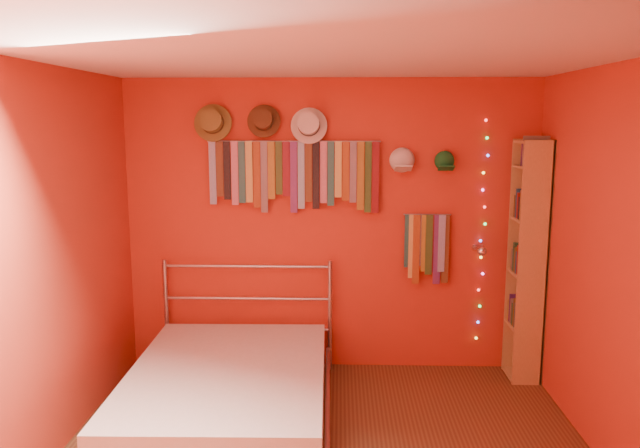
# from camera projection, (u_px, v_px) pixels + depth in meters

# --- Properties ---
(back_wall) EXTENTS (3.50, 0.02, 2.50)m
(back_wall) POSITION_uv_depth(u_px,v_px,m) (331.00, 226.00, 5.35)
(back_wall) COLOR #AC261B
(back_wall) RESTS_ON ground
(right_wall) EXTENTS (0.02, 3.50, 2.50)m
(right_wall) POSITION_uv_depth(u_px,v_px,m) (631.00, 280.00, 3.57)
(right_wall) COLOR #AC261B
(right_wall) RESTS_ON ground
(left_wall) EXTENTS (0.02, 3.50, 2.50)m
(left_wall) POSITION_uv_depth(u_px,v_px,m) (30.00, 275.00, 3.68)
(left_wall) COLOR #AC261B
(left_wall) RESTS_ON ground
(ceiling) EXTENTS (3.50, 3.50, 0.02)m
(ceiling) POSITION_uv_depth(u_px,v_px,m) (327.00, 56.00, 3.42)
(ceiling) COLOR white
(ceiling) RESTS_ON back_wall
(tie_rack) EXTENTS (1.45, 0.03, 0.60)m
(tie_rack) POSITION_uv_depth(u_px,v_px,m) (295.00, 172.00, 5.22)
(tie_rack) COLOR #A8A8AD
(tie_rack) RESTS_ON back_wall
(small_tie_rack) EXTENTS (0.40, 0.03, 0.60)m
(small_tie_rack) POSITION_uv_depth(u_px,v_px,m) (427.00, 245.00, 5.28)
(small_tie_rack) COLOR #A8A8AD
(small_tie_rack) RESTS_ON back_wall
(fedora_olive) EXTENTS (0.32, 0.17, 0.31)m
(fedora_olive) POSITION_uv_depth(u_px,v_px,m) (212.00, 122.00, 5.14)
(fedora_olive) COLOR olive
(fedora_olive) RESTS_ON back_wall
(fedora_brown) EXTENTS (0.28, 0.15, 0.27)m
(fedora_brown) POSITION_uv_depth(u_px,v_px,m) (263.00, 120.00, 5.12)
(fedora_brown) COLOR #4F341C
(fedora_brown) RESTS_ON back_wall
(fedora_white) EXTENTS (0.30, 0.16, 0.30)m
(fedora_white) POSITION_uv_depth(u_px,v_px,m) (309.00, 125.00, 5.12)
(fedora_white) COLOR silver
(fedora_white) RESTS_ON back_wall
(cap_white) EXTENTS (0.19, 0.24, 0.19)m
(cap_white) POSITION_uv_depth(u_px,v_px,m) (402.00, 160.00, 5.18)
(cap_white) COLOR silver
(cap_white) RESTS_ON back_wall
(cap_green) EXTENTS (0.17, 0.22, 0.17)m
(cap_green) POSITION_uv_depth(u_px,v_px,m) (444.00, 161.00, 5.17)
(cap_green) COLOR #176A2B
(cap_green) RESTS_ON back_wall
(fairy_lights) EXTENTS (0.06, 0.02, 1.90)m
(fairy_lights) POSITION_uv_depth(u_px,v_px,m) (482.00, 232.00, 5.28)
(fairy_lights) COLOR #FF3333
(fairy_lights) RESTS_ON back_wall
(reading_lamp) EXTENTS (0.08, 0.33, 0.10)m
(reading_lamp) POSITION_uv_depth(u_px,v_px,m) (481.00, 250.00, 5.09)
(reading_lamp) COLOR #A8A8AD
(reading_lamp) RESTS_ON back_wall
(bookshelf) EXTENTS (0.25, 0.34, 2.00)m
(bookshelf) POSITION_uv_depth(u_px,v_px,m) (532.00, 260.00, 5.12)
(bookshelf) COLOR #A4814A
(bookshelf) RESTS_ON ground
(bed) EXTENTS (1.49, 2.01, 0.97)m
(bed) POSITION_uv_depth(u_px,v_px,m) (228.00, 394.00, 4.45)
(bed) COLOR #A8A8AD
(bed) RESTS_ON ground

